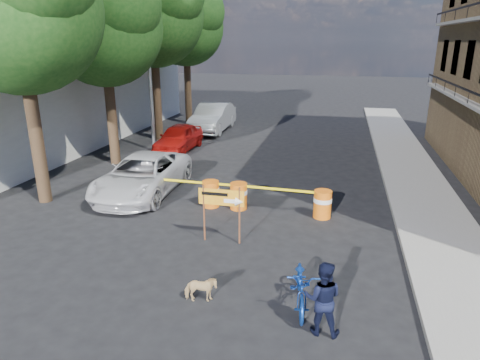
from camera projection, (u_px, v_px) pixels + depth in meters
The scene contains 19 objects.
ground at pixel (214, 246), 11.78m from camera, with size 120.00×120.00×0.00m, color black.
sidewalk_east at pixel (419, 190), 15.96m from camera, with size 2.40×40.00×0.15m, color gray.
white_building at pixel (34, 87), 22.91m from camera, with size 8.00×22.00×6.00m, color silver.
tree_near at pixel (18, 7), 13.10m from camera, with size 5.46×5.20×9.15m.
tree_mid_a at pixel (104, 25), 17.84m from camera, with size 5.25×5.00×8.68m.
tree_mid_b at pixel (153, 13), 22.24m from camera, with size 5.67×5.40×9.62m.
tree_far at pixel (187, 26), 27.02m from camera, with size 5.04×4.80×8.84m.
streetlamp at pixel (150, 62), 20.48m from camera, with size 1.25×0.18×8.00m.
barrel_far_left at pixel (147, 187), 15.04m from camera, with size 0.58×0.58×0.90m.
barrel_mid_left at pixel (211, 193), 14.48m from camera, with size 0.58×0.58×0.90m.
barrel_mid_right at pixel (239, 195), 14.27m from camera, with size 0.58×0.58×0.90m.
barrel_far_right at pixel (322, 204), 13.57m from camera, with size 0.58×0.58×0.90m.
detour_sign at pixel (227, 202), 11.66m from camera, with size 1.29×0.24×1.65m.
pedestrian at pixel (323, 298), 8.11m from camera, with size 0.74×0.57×1.51m, color black.
bicycle at pixel (302, 267), 8.89m from camera, with size 0.65×0.98×1.87m, color #1646B5.
dog at pixel (201, 289), 9.21m from camera, with size 0.33×0.72×0.61m, color #D9B87C.
suv_white at pixel (143, 175), 15.61m from camera, with size 2.34×5.07×1.41m, color silver.
sedan_red at pixel (179, 138), 21.74m from camera, with size 1.58×3.93×1.34m, color #9C100D.
sedan_silver at pixel (213, 118), 26.35m from camera, with size 1.78×5.10×1.68m, color silver.
Camera 1 is at (3.11, -10.17, 5.43)m, focal length 32.00 mm.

